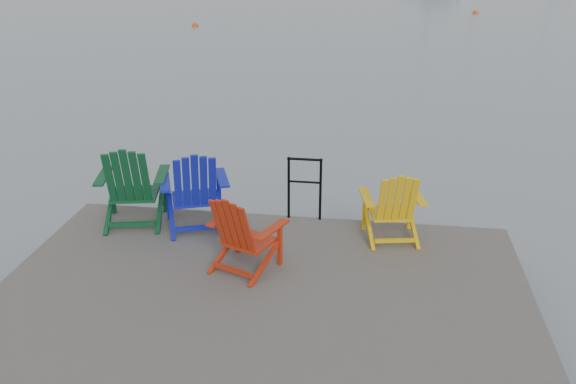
# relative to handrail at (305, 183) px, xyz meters

# --- Properties ---
(ground) EXTENTS (400.00, 400.00, 0.00)m
(ground) POSITION_rel_handrail_xyz_m (-0.25, -2.45, -1.04)
(ground) COLOR gray
(ground) RESTS_ON ground
(dock) EXTENTS (6.00, 5.00, 1.40)m
(dock) POSITION_rel_handrail_xyz_m (-0.25, -2.45, -0.69)
(dock) COLOR #2F2C2A
(dock) RESTS_ON ground
(handrail) EXTENTS (0.48, 0.04, 0.90)m
(handrail) POSITION_rel_handrail_xyz_m (0.00, 0.00, 0.00)
(handrail) COLOR black
(handrail) RESTS_ON dock
(chair_green) EXTENTS (1.05, 0.99, 1.16)m
(chair_green) POSITION_rel_handrail_xyz_m (-2.28, -0.50, 0.04)
(chair_green) COLOR #0B3F1F
(chair_green) RESTS_ON dock
(chair_blue) EXTENTS (1.08, 1.03, 1.12)m
(chair_blue) POSITION_rel_handrail_xyz_m (-1.41, -0.49, 0.03)
(chair_blue) COLOR #0F18A1
(chair_blue) RESTS_ON dock
(chair_red) EXTENTS (0.95, 0.91, 0.98)m
(chair_red) POSITION_rel_handrail_xyz_m (-0.55, -1.51, -0.05)
(chair_red) COLOR #A8250C
(chair_red) RESTS_ON dock
(chair_yellow) EXTENTS (0.88, 0.83, 0.98)m
(chair_yellow) POSITION_rel_handrail_xyz_m (1.20, -0.48, -0.05)
(chair_yellow) COLOR #E6AE0C
(chair_yellow) RESTS_ON dock
(buoy_b) EXTENTS (0.33, 0.33, 0.33)m
(buoy_b) POSITION_rel_handrail_xyz_m (-8.04, 22.06, -1.04)
(buoy_b) COLOR #BC410B
(buoy_b) RESTS_ON ground
(buoy_d) EXTENTS (0.34, 0.34, 0.34)m
(buoy_d) POSITION_rel_handrail_xyz_m (6.32, 29.43, -1.04)
(buoy_d) COLOR #D2400C
(buoy_d) RESTS_ON ground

